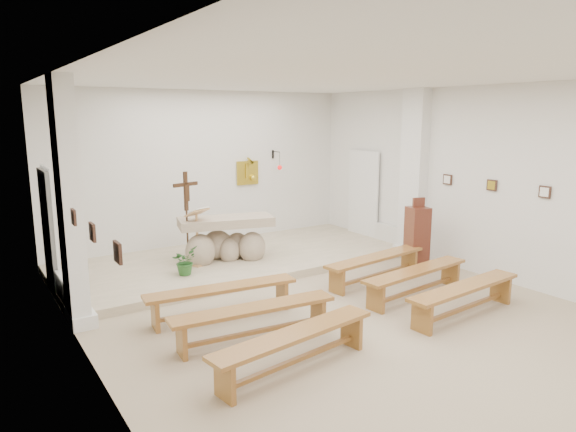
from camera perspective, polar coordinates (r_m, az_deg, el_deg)
ground at (r=7.78m, az=6.74°, el=-11.33°), size 7.00×10.00×0.00m
wall_left at (r=5.74m, az=-20.69°, el=-1.79°), size 0.02×10.00×3.50m
wall_right at (r=9.89m, az=22.73°, el=3.23°), size 0.02×10.00×3.50m
wall_back at (r=11.53m, az=-9.19°, el=4.95°), size 7.00×0.02×3.50m
ceiling at (r=7.21m, az=7.39°, el=15.24°), size 7.00×10.00×0.02m
sanctuary_platform at (r=10.52m, az=-5.58°, el=-4.85°), size 6.98×3.00×0.15m
pilaster_left at (r=7.69m, az=-23.13°, el=1.16°), size 0.26×0.55×3.50m
pilaster_right at (r=11.04m, az=13.78°, el=4.51°), size 0.26×0.55×3.50m
gold_wall_relief at (r=11.97m, az=-4.52°, el=4.81°), size 0.55×0.04×0.55m
sanctuary_lamp at (r=12.09m, az=-1.03°, el=5.66°), size 0.11×0.36×0.44m
station_frame_left_front at (r=4.99m, az=-18.40°, el=-3.86°), size 0.03×0.20×0.20m
station_frame_left_mid at (r=5.94m, az=-20.91°, el=-1.69°), size 0.03×0.20×0.20m
station_frame_left_rear at (r=6.90m, az=-22.72°, el=-0.11°), size 0.03×0.20×0.20m
station_frame_right_front at (r=9.46m, az=26.64°, el=2.40°), size 0.03×0.20×0.20m
station_frame_right_mid at (r=9.99m, az=21.71°, el=3.20°), size 0.03×0.20×0.20m
station_frame_right_rear at (r=10.59m, az=17.30°, el=3.90°), size 0.03×0.20×0.20m
radiator_left at (r=8.70m, az=-23.61°, el=-7.85°), size 0.10×0.85×0.52m
radiator_right at (r=11.82m, az=11.18°, el=-2.25°), size 0.10×0.85×0.52m
altar at (r=10.19m, az=-6.99°, el=-2.87°), size 1.94×1.14×0.94m
lectern at (r=9.89m, az=-10.01°, el=-2.23°), size 0.48×0.45×1.13m
crucifix_stand at (r=9.82m, az=-11.19°, el=0.48°), size 0.53×0.24×1.79m
potted_plant at (r=9.39m, az=-11.42°, el=-4.92°), size 0.60×0.59×0.50m
donation_pedestal at (r=10.32m, az=14.13°, el=-2.33°), size 0.46×0.46×1.41m
bench_left_front at (r=7.73m, az=-7.35°, el=-8.62°), size 2.31×0.64×0.48m
bench_right_front at (r=9.39m, az=9.72°, el=-5.11°), size 2.31×0.63×0.48m
bench_left_second at (r=6.93m, az=-3.78°, el=-10.94°), size 2.31×0.59×0.48m
bench_right_second at (r=8.74m, az=14.04°, el=-6.52°), size 2.31×0.59×0.48m
bench_left_third at (r=6.17m, az=0.76°, el=-13.79°), size 2.31×0.67×0.48m
bench_right_third at (r=8.15m, az=19.05°, el=-8.10°), size 2.30×0.52×0.48m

